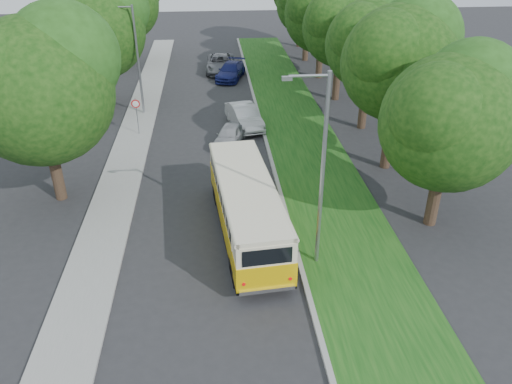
{
  "coord_description": "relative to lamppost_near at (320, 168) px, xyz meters",
  "views": [
    {
      "loc": [
        0.31,
        -18.78,
        12.57
      ],
      "look_at": [
        2.13,
        1.03,
        1.5
      ],
      "focal_mm": 35.0,
      "sensor_mm": 36.0,
      "label": 1
    }
  ],
  "objects": [
    {
      "name": "curb",
      "position": [
        -0.61,
        7.5,
        -4.29
      ],
      "size": [
        0.2,
        70.0,
        0.15
      ],
      "primitive_type": "cube",
      "color": "gray",
      "rests_on": "ground"
    },
    {
      "name": "sidewalk",
      "position": [
        -9.01,
        7.5,
        -4.31
      ],
      "size": [
        2.2,
        70.0,
        0.12
      ],
      "primitive_type": "cube",
      "color": "gray",
      "rests_on": "ground"
    },
    {
      "name": "car_silver",
      "position": [
        -2.89,
        12.53,
        -3.76
      ],
      "size": [
        2.53,
        3.87,
        1.23
      ],
      "primitive_type": "imported",
      "rotation": [
        0.0,
        0.0,
        -0.33
      ],
      "color": "#A5A5AA",
      "rests_on": "ground"
    },
    {
      "name": "grass_verge",
      "position": [
        1.74,
        7.5,
        -4.3
      ],
      "size": [
        4.5,
        70.0,
        0.13
      ],
      "primitive_type": "cube",
      "color": "#134512",
      "rests_on": "ground"
    },
    {
      "name": "car_grey",
      "position": [
        -2.97,
        29.17,
        -3.62
      ],
      "size": [
        2.77,
        5.52,
        1.5
      ],
      "primitive_type": "imported",
      "rotation": [
        0.0,
        0.0,
        -0.05
      ],
      "color": "slate",
      "rests_on": "ground"
    },
    {
      "name": "car_blue",
      "position": [
        -2.15,
        26.81,
        -3.69
      ],
      "size": [
        3.13,
        5.04,
        1.36
      ],
      "primitive_type": "imported",
      "rotation": [
        0.0,
        0.0,
        -0.28
      ],
      "color": "navy",
      "rests_on": "ground"
    },
    {
      "name": "lamppost_far",
      "position": [
        -8.91,
        18.5,
        -0.25
      ],
      "size": [
        1.71,
        0.16,
        7.5
      ],
      "color": "gray",
      "rests_on": "ground"
    },
    {
      "name": "ground",
      "position": [
        -4.21,
        2.5,
        -4.37
      ],
      "size": [
        120.0,
        120.0,
        0.0
      ],
      "primitive_type": "plane",
      "color": "#29292B",
      "rests_on": "ground"
    },
    {
      "name": "treeline",
      "position": [
        -1.06,
        20.49,
        1.56
      ],
      "size": [
        24.27,
        41.91,
        9.46
      ],
      "color": "#332319",
      "rests_on": "ground"
    },
    {
      "name": "car_white",
      "position": [
        -1.77,
        15.41,
        -3.63
      ],
      "size": [
        2.56,
        4.72,
        1.48
      ],
      "primitive_type": "imported",
      "rotation": [
        0.0,
        0.0,
        0.23
      ],
      "color": "silver",
      "rests_on": "ground"
    },
    {
      "name": "vintage_bus",
      "position": [
        -2.6,
        2.32,
        -3.01
      ],
      "size": [
        3.15,
        9.31,
        2.71
      ],
      "primitive_type": null,
      "rotation": [
        0.0,
        0.0,
        0.09
      ],
      "color": "#EAB807",
      "rests_on": "ground"
    },
    {
      "name": "warning_sign",
      "position": [
        -8.71,
        14.48,
        -2.66
      ],
      "size": [
        0.56,
        0.1,
        2.5
      ],
      "color": "gray",
      "rests_on": "ground"
    },
    {
      "name": "lamppost_near",
      "position": [
        0.0,
        0.0,
        0.0
      ],
      "size": [
        1.71,
        0.16,
        8.0
      ],
      "color": "gray",
      "rests_on": "ground"
    }
  ]
}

